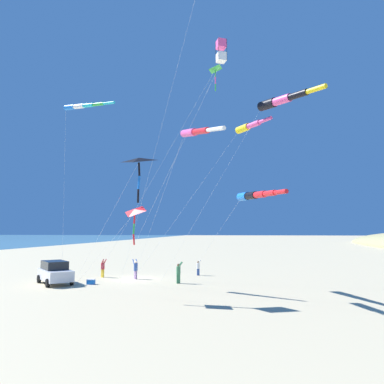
{
  "coord_description": "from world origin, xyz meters",
  "views": [
    {
      "loc": [
        10.04,
        -31.48,
        4.36
      ],
      "look_at": [
        6.12,
        -5.4,
        7.23
      ],
      "focal_mm": 33.16,
      "sensor_mm": 36.0,
      "label": 1
    }
  ],
  "objects_px": {
    "cooler_box": "(91,282)",
    "kite_windsock_red_high_left": "(254,195)",
    "person_adult_flyer": "(136,268)",
    "kite_box_orange_high_right": "(221,52)",
    "kite_windsock_purple_drifting": "(195,132)",
    "kite_delta_teal_far_right": "(134,212)",
    "parked_car": "(55,272)",
    "kite_delta_yellow_midlevel": "(139,161)",
    "person_child_green_jacket": "(179,272)",
    "person_bystander_far": "(198,267)",
    "person_child_grey_jacket": "(103,267)",
    "kite_windsock_checkered_midright": "(249,126)",
    "kite_windsock_green_low_center": "(82,106)",
    "kite_delta_long_streamer_left": "(215,70)",
    "kite_windsock_black_fish_shape": "(281,100)"
  },
  "relations": [
    {
      "from": "kite_box_orange_high_right",
      "to": "kite_windsock_purple_drifting",
      "type": "height_order",
      "value": "kite_box_orange_high_right"
    },
    {
      "from": "person_child_green_jacket",
      "to": "person_child_grey_jacket",
      "type": "distance_m",
      "value": 8.21
    },
    {
      "from": "person_child_grey_jacket",
      "to": "kite_delta_teal_far_right",
      "type": "height_order",
      "value": "kite_delta_teal_far_right"
    },
    {
      "from": "kite_delta_long_streamer_left",
      "to": "kite_windsock_purple_drifting",
      "type": "xyz_separation_m",
      "value": [
        -0.65,
        -8.41,
        -8.18
      ]
    },
    {
      "from": "kite_delta_teal_far_right",
      "to": "kite_delta_yellow_midlevel",
      "type": "distance_m",
      "value": 3.33
    },
    {
      "from": "person_child_grey_jacket",
      "to": "kite_windsock_green_low_center",
      "type": "relative_size",
      "value": 0.11
    },
    {
      "from": "cooler_box",
      "to": "kite_box_orange_high_right",
      "type": "relative_size",
      "value": 0.04
    },
    {
      "from": "cooler_box",
      "to": "person_child_grey_jacket",
      "type": "relative_size",
      "value": 0.36
    },
    {
      "from": "parked_car",
      "to": "person_child_grey_jacket",
      "type": "bearing_deg",
      "value": 63.1
    },
    {
      "from": "person_child_green_jacket",
      "to": "kite_box_orange_high_right",
      "type": "relative_size",
      "value": 0.12
    },
    {
      "from": "kite_windsock_checkered_midright",
      "to": "cooler_box",
      "type": "bearing_deg",
      "value": -159.78
    },
    {
      "from": "kite_delta_long_streamer_left",
      "to": "kite_windsock_purple_drifting",
      "type": "height_order",
      "value": "kite_delta_long_streamer_left"
    },
    {
      "from": "person_adult_flyer",
      "to": "kite_delta_yellow_midlevel",
      "type": "xyz_separation_m",
      "value": [
        3.1,
        -9.62,
        7.85
      ]
    },
    {
      "from": "parked_car",
      "to": "kite_box_orange_high_right",
      "type": "xyz_separation_m",
      "value": [
        14.33,
        -8.11,
        13.74
      ]
    },
    {
      "from": "parked_car",
      "to": "kite_windsock_purple_drifting",
      "type": "bearing_deg",
      "value": -22.75
    },
    {
      "from": "parked_car",
      "to": "kite_windsock_red_high_left",
      "type": "xyz_separation_m",
      "value": [
        16.23,
        -1.79,
        5.95
      ]
    },
    {
      "from": "person_child_green_jacket",
      "to": "kite_box_orange_high_right",
      "type": "xyz_separation_m",
      "value": [
        4.31,
        -9.88,
        13.72
      ]
    },
    {
      "from": "person_adult_flyer",
      "to": "kite_windsock_purple_drifting",
      "type": "bearing_deg",
      "value": -53.19
    },
    {
      "from": "person_adult_flyer",
      "to": "kite_windsock_red_high_left",
      "type": "distance_m",
      "value": 13.29
    },
    {
      "from": "person_bystander_far",
      "to": "kite_windsock_red_high_left",
      "type": "xyz_separation_m",
      "value": [
        5.28,
        -9.05,
        6.08
      ]
    },
    {
      "from": "kite_delta_teal_far_right",
      "to": "kite_windsock_purple_drifting",
      "type": "distance_m",
      "value": 6.55
    },
    {
      "from": "kite_windsock_purple_drifting",
      "to": "parked_car",
      "type": "bearing_deg",
      "value": 157.25
    },
    {
      "from": "kite_delta_long_streamer_left",
      "to": "kite_delta_yellow_midlevel",
      "type": "relative_size",
      "value": 2.09
    },
    {
      "from": "person_child_grey_jacket",
      "to": "kite_delta_long_streamer_left",
      "type": "height_order",
      "value": "kite_delta_long_streamer_left"
    },
    {
      "from": "person_child_grey_jacket",
      "to": "kite_windsock_purple_drifting",
      "type": "xyz_separation_m",
      "value": [
        10.12,
        -9.68,
        9.87
      ]
    },
    {
      "from": "person_child_green_jacket",
      "to": "kite_windsock_green_low_center",
      "type": "bearing_deg",
      "value": -162.52
    },
    {
      "from": "kite_windsock_red_high_left",
      "to": "kite_windsock_purple_drifting",
      "type": "xyz_separation_m",
      "value": [
        -3.84,
        -3.41,
        3.91
      ]
    },
    {
      "from": "kite_delta_teal_far_right",
      "to": "person_adult_flyer",
      "type": "bearing_deg",
      "value": 106.57
    },
    {
      "from": "person_adult_flyer",
      "to": "kite_windsock_green_low_center",
      "type": "height_order",
      "value": "kite_windsock_green_low_center"
    },
    {
      "from": "kite_delta_long_streamer_left",
      "to": "kite_windsock_purple_drifting",
      "type": "distance_m",
      "value": 11.75
    },
    {
      "from": "kite_windsock_red_high_left",
      "to": "kite_windsock_purple_drifting",
      "type": "bearing_deg",
      "value": -138.39
    },
    {
      "from": "kite_windsock_red_high_left",
      "to": "kite_delta_yellow_midlevel",
      "type": "distance_m",
      "value": 8.7
    },
    {
      "from": "kite_windsock_red_high_left",
      "to": "kite_windsock_black_fish_shape",
      "type": "xyz_separation_m",
      "value": [
        2.37,
        2.78,
        8.04
      ]
    },
    {
      "from": "person_adult_flyer",
      "to": "kite_delta_teal_far_right",
      "type": "distance_m",
      "value": 11.32
    },
    {
      "from": "person_child_green_jacket",
      "to": "kite_delta_teal_far_right",
      "type": "relative_size",
      "value": 0.23
    },
    {
      "from": "kite_windsock_red_high_left",
      "to": "kite_box_orange_high_right",
      "type": "height_order",
      "value": "kite_box_orange_high_right"
    },
    {
      "from": "person_bystander_far",
      "to": "kite_delta_yellow_midlevel",
      "type": "distance_m",
      "value": 15.52
    },
    {
      "from": "kite_delta_yellow_midlevel",
      "to": "cooler_box",
      "type": "bearing_deg",
      "value": 133.31
    },
    {
      "from": "kite_windsock_green_low_center",
      "to": "kite_windsock_red_high_left",
      "type": "xyz_separation_m",
      "value": [
        14.05,
        -1.09,
        -7.83
      ]
    },
    {
      "from": "parked_car",
      "to": "kite_windsock_green_low_center",
      "type": "height_order",
      "value": "kite_windsock_green_low_center"
    },
    {
      "from": "cooler_box",
      "to": "kite_windsock_red_high_left",
      "type": "bearing_deg",
      "value": -8.74
    },
    {
      "from": "kite_windsock_checkered_midright",
      "to": "kite_box_orange_high_right",
      "type": "height_order",
      "value": "kite_box_orange_high_right"
    },
    {
      "from": "person_child_green_jacket",
      "to": "kite_windsock_red_high_left",
      "type": "distance_m",
      "value": 9.3
    },
    {
      "from": "person_child_grey_jacket",
      "to": "person_bystander_far",
      "type": "distance_m",
      "value": 9.11
    },
    {
      "from": "kite_delta_yellow_midlevel",
      "to": "person_child_green_jacket",
      "type": "bearing_deg",
      "value": 80.93
    },
    {
      "from": "person_child_green_jacket",
      "to": "kite_windsock_black_fish_shape",
      "type": "xyz_separation_m",
      "value": [
        8.59,
        -0.78,
        13.97
      ]
    },
    {
      "from": "cooler_box",
      "to": "kite_windsock_checkered_midright",
      "type": "distance_m",
      "value": 19.57
    },
    {
      "from": "kite_windsock_purple_drifting",
      "to": "person_child_grey_jacket",
      "type": "bearing_deg",
      "value": 136.29
    },
    {
      "from": "person_child_green_jacket",
      "to": "kite_windsock_purple_drifting",
      "type": "distance_m",
      "value": 12.29
    },
    {
      "from": "kite_delta_teal_far_right",
      "to": "kite_windsock_red_high_left",
      "type": "relative_size",
      "value": 0.82
    }
  ]
}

